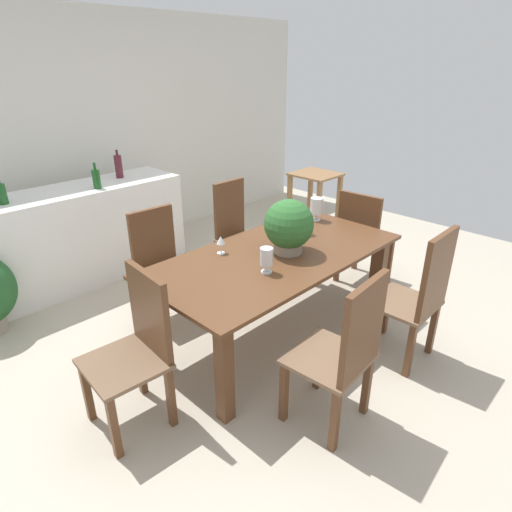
{
  "coord_description": "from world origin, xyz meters",
  "views": [
    {
      "loc": [
        -2.26,
        -2.13,
        2.09
      ],
      "look_at": [
        -0.02,
        0.06,
        0.66
      ],
      "focal_mm": 30.29,
      "sensor_mm": 36.0,
      "label": 1
    }
  ],
  "objects_px": {
    "chair_far_right": "(236,229)",
    "kitchen_counter": "(86,233)",
    "crystal_vase_left": "(266,258)",
    "crystal_vase_center_near": "(317,207)",
    "flower_centerpiece": "(289,226)",
    "wine_bottle_tall": "(96,179)",
    "wine_bottle_amber": "(1,194)",
    "chair_foot_end": "(362,235)",
    "chair_near_left": "(346,349)",
    "wine_bottle_clear": "(119,166)",
    "crystal_vase_right": "(301,219)",
    "chair_far_left": "(160,259)",
    "chair_head_end": "(138,343)",
    "dining_table": "(276,267)",
    "wine_glass": "(221,241)",
    "side_table": "(315,189)",
    "chair_near_right": "(419,293)"
  },
  "relations": [
    {
      "from": "chair_far_right",
      "to": "kitchen_counter",
      "type": "xyz_separation_m",
      "value": [
        -1.02,
        1.14,
        -0.07
      ]
    },
    {
      "from": "crystal_vase_left",
      "to": "crystal_vase_center_near",
      "type": "bearing_deg",
      "value": 20.22
    },
    {
      "from": "flower_centerpiece",
      "to": "crystal_vase_left",
      "type": "relative_size",
      "value": 2.24
    },
    {
      "from": "wine_bottle_tall",
      "to": "wine_bottle_amber",
      "type": "bearing_deg",
      "value": 171.4
    },
    {
      "from": "chair_foot_end",
      "to": "crystal_vase_center_near",
      "type": "distance_m",
      "value": 0.6
    },
    {
      "from": "chair_foot_end",
      "to": "chair_near_left",
      "type": "bearing_deg",
      "value": 115.34
    },
    {
      "from": "crystal_vase_left",
      "to": "wine_bottle_clear",
      "type": "bearing_deg",
      "value": 84.7
    },
    {
      "from": "crystal_vase_right",
      "to": "kitchen_counter",
      "type": "bearing_deg",
      "value": 117.7
    },
    {
      "from": "flower_centerpiece",
      "to": "kitchen_counter",
      "type": "height_order",
      "value": "flower_centerpiece"
    },
    {
      "from": "crystal_vase_center_near",
      "to": "chair_far_left",
      "type": "bearing_deg",
      "value": 151.4
    },
    {
      "from": "chair_head_end",
      "to": "wine_bottle_amber",
      "type": "bearing_deg",
      "value": -175.84
    },
    {
      "from": "chair_head_end",
      "to": "crystal_vase_left",
      "type": "xyz_separation_m",
      "value": [
        0.95,
        -0.16,
        0.3
      ]
    },
    {
      "from": "dining_table",
      "to": "chair_far_left",
      "type": "height_order",
      "value": "chair_far_left"
    },
    {
      "from": "wine_bottle_tall",
      "to": "wine_bottle_clear",
      "type": "bearing_deg",
      "value": 31.35
    },
    {
      "from": "chair_far_left",
      "to": "crystal_vase_right",
      "type": "xyz_separation_m",
      "value": [
        0.91,
        -0.79,
        0.33
      ]
    },
    {
      "from": "wine_bottle_tall",
      "to": "wine_bottle_clear",
      "type": "relative_size",
      "value": 0.86
    },
    {
      "from": "crystal_vase_left",
      "to": "wine_bottle_tall",
      "type": "relative_size",
      "value": 0.75
    },
    {
      "from": "wine_bottle_clear",
      "to": "chair_foot_end",
      "type": "bearing_deg",
      "value": -58.33
    },
    {
      "from": "chair_near_left",
      "to": "crystal_vase_right",
      "type": "relative_size",
      "value": 4.69
    },
    {
      "from": "wine_bottle_amber",
      "to": "chair_near_left",
      "type": "bearing_deg",
      "value": -75.18
    },
    {
      "from": "chair_near_left",
      "to": "wine_glass",
      "type": "relative_size",
      "value": 7.29
    },
    {
      "from": "chair_head_end",
      "to": "kitchen_counter",
      "type": "xyz_separation_m",
      "value": [
        0.68,
        2.09,
        -0.07
      ]
    },
    {
      "from": "side_table",
      "to": "chair_head_end",
      "type": "bearing_deg",
      "value": -159.46
    },
    {
      "from": "wine_bottle_clear",
      "to": "chair_head_end",
      "type": "bearing_deg",
      "value": -118.47
    },
    {
      "from": "chair_far_left",
      "to": "crystal_vase_right",
      "type": "distance_m",
      "value": 1.25
    },
    {
      "from": "chair_far_right",
      "to": "wine_glass",
      "type": "height_order",
      "value": "chair_far_right"
    },
    {
      "from": "wine_glass",
      "to": "wine_bottle_clear",
      "type": "relative_size",
      "value": 0.49
    },
    {
      "from": "crystal_vase_right",
      "to": "chair_foot_end",
      "type": "bearing_deg",
      "value": -10.39
    },
    {
      "from": "crystal_vase_left",
      "to": "kitchen_counter",
      "type": "distance_m",
      "value": 2.29
    },
    {
      "from": "kitchen_counter",
      "to": "wine_bottle_tall",
      "type": "height_order",
      "value": "wine_bottle_tall"
    },
    {
      "from": "wine_bottle_tall",
      "to": "wine_bottle_amber",
      "type": "height_order",
      "value": "wine_bottle_tall"
    },
    {
      "from": "chair_foot_end",
      "to": "crystal_vase_left",
      "type": "bearing_deg",
      "value": 92.36
    },
    {
      "from": "crystal_vase_center_near",
      "to": "wine_bottle_clear",
      "type": "xyz_separation_m",
      "value": [
        -0.89,
        1.9,
        0.21
      ]
    },
    {
      "from": "wine_bottle_clear",
      "to": "crystal_vase_right",
      "type": "bearing_deg",
      "value": -74.87
    },
    {
      "from": "chair_near_left",
      "to": "crystal_vase_center_near",
      "type": "relative_size",
      "value": 4.88
    },
    {
      "from": "crystal_vase_left",
      "to": "kitchen_counter",
      "type": "relative_size",
      "value": 0.09
    },
    {
      "from": "chair_head_end",
      "to": "side_table",
      "type": "relative_size",
      "value": 1.31
    },
    {
      "from": "side_table",
      "to": "chair_far_right",
      "type": "bearing_deg",
      "value": -169.08
    },
    {
      "from": "chair_near_right",
      "to": "crystal_vase_left",
      "type": "height_order",
      "value": "chair_near_right"
    },
    {
      "from": "chair_near_right",
      "to": "wine_glass",
      "type": "height_order",
      "value": "chair_near_right"
    },
    {
      "from": "dining_table",
      "to": "wine_glass",
      "type": "relative_size",
      "value": 14.33
    },
    {
      "from": "chair_head_end",
      "to": "flower_centerpiece",
      "type": "bearing_deg",
      "value": 92.68
    },
    {
      "from": "chair_near_right",
      "to": "wine_bottle_clear",
      "type": "distance_m",
      "value": 3.17
    },
    {
      "from": "chair_foot_end",
      "to": "chair_near_right",
      "type": "relative_size",
      "value": 0.91
    },
    {
      "from": "chair_head_end",
      "to": "wine_bottle_tall",
      "type": "bearing_deg",
      "value": 161.65
    },
    {
      "from": "chair_head_end",
      "to": "chair_far_right",
      "type": "bearing_deg",
      "value": 123.39
    },
    {
      "from": "chair_foot_end",
      "to": "crystal_vase_left",
      "type": "relative_size",
      "value": 5.16
    },
    {
      "from": "dining_table",
      "to": "wine_bottle_amber",
      "type": "bearing_deg",
      "value": 121.28
    },
    {
      "from": "wine_glass",
      "to": "kitchen_counter",
      "type": "relative_size",
      "value": 0.07
    },
    {
      "from": "flower_centerpiece",
      "to": "side_table",
      "type": "distance_m",
      "value": 2.49
    }
  ]
}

